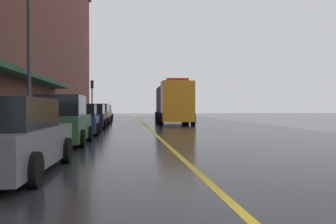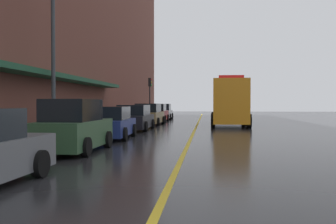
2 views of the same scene
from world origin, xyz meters
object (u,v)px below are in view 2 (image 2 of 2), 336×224
object	(u,v)px
parking_meter_0	(152,109)
parked_car_2	(110,123)
parked_car_1	(74,127)
street_lamp_left	(53,43)
parked_car_3	(135,118)
parked_car_6	(163,112)
parked_car_4	(149,115)
traffic_light_near	(150,90)
utility_truck	(230,103)
parked_car_5	(156,113)
parking_meter_1	(80,117)

from	to	relation	value
parking_meter_0	parked_car_2	bearing A→B (deg)	-86.64
parked_car_1	street_lamp_left	size ratio (longest dim) A/B	0.62
parked_car_3	parked_car_6	distance (m)	17.42
parked_car_4	traffic_light_near	distance (m)	10.28
street_lamp_left	traffic_light_near	bearing A→B (deg)	88.44
parked_car_3	parked_car_6	size ratio (longest dim) A/B	1.14
utility_truck	parking_meter_0	bearing A→B (deg)	-146.74
street_lamp_left	parked_car_3	bearing A→B (deg)	75.71
parked_car_4	traffic_light_near	size ratio (longest dim) A/B	1.12
parked_car_3	parked_car_2	bearing A→B (deg)	179.55
parked_car_5	parked_car_6	distance (m)	5.64
parked_car_2	parked_car_5	bearing A→B (deg)	-1.59
parked_car_3	parked_car_4	size ratio (longest dim) A/B	1.01
parked_car_3	parking_meter_1	xyz separation A→B (m)	(-1.47, -6.31, 0.29)
parked_car_4	street_lamp_left	xyz separation A→B (m)	(-2.05, -14.36, 3.59)
parked_car_1	parked_car_5	world-z (taller)	parked_car_1
traffic_light_near	parking_meter_1	bearing A→B (deg)	-90.16
parked_car_1	utility_truck	bearing A→B (deg)	-21.09
parked_car_1	parking_meter_0	xyz separation A→B (m)	(-1.42, 29.15, 0.19)
parked_car_3	parked_car_5	world-z (taller)	parked_car_5
parked_car_2	traffic_light_near	size ratio (longest dim) A/B	1.03
parked_car_1	parked_car_6	world-z (taller)	parked_car_1
utility_truck	parked_car_2	bearing A→B (deg)	-28.32
parked_car_4	parked_car_3	bearing A→B (deg)	-178.36
parked_car_6	parking_meter_0	world-z (taller)	parked_car_6
parking_meter_1	parked_car_5	bearing A→B (deg)	85.83
parked_car_1	street_lamp_left	xyz separation A→B (m)	(-2.02, 3.07, 3.53)
parking_meter_1	traffic_light_near	size ratio (longest dim) A/B	0.31
parked_car_4	parking_meter_1	distance (m)	12.62
parking_meter_0	street_lamp_left	bearing A→B (deg)	-91.32
parked_car_5	street_lamp_left	distance (m)	20.33
parked_car_1	traffic_light_near	xyz separation A→B (m)	(-1.35, 27.35, 2.29)
parked_car_2	street_lamp_left	xyz separation A→B (m)	(-2.01, -2.09, 3.66)
street_lamp_left	parked_car_4	bearing A→B (deg)	81.89
traffic_light_near	parking_meter_0	bearing A→B (deg)	91.95
parked_car_5	parked_car_4	bearing A→B (deg)	-179.05
parked_car_3	traffic_light_near	xyz separation A→B (m)	(-1.41, 16.13, 2.39)
parked_car_3	parked_car_5	bearing A→B (deg)	0.92
parked_car_5	street_lamp_left	bearing A→B (deg)	174.12
parked_car_1	parking_meter_0	distance (m)	29.19
parked_car_2	parking_meter_1	distance (m)	1.46
parked_car_3	parked_car_5	xyz separation A→B (m)	(-0.15, 11.77, 0.02)
parking_meter_0	street_lamp_left	distance (m)	26.30
parked_car_1	parking_meter_0	world-z (taller)	parked_car_1
parked_car_1	parked_car_3	size ratio (longest dim) A/B	0.88
parked_car_6	traffic_light_near	world-z (taller)	traffic_light_near
traffic_light_near	parked_car_5	bearing A→B (deg)	-73.90
utility_truck	street_lamp_left	distance (m)	16.16
parked_car_2	traffic_light_near	world-z (taller)	traffic_light_near
utility_truck	parked_car_6	bearing A→B (deg)	-150.28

